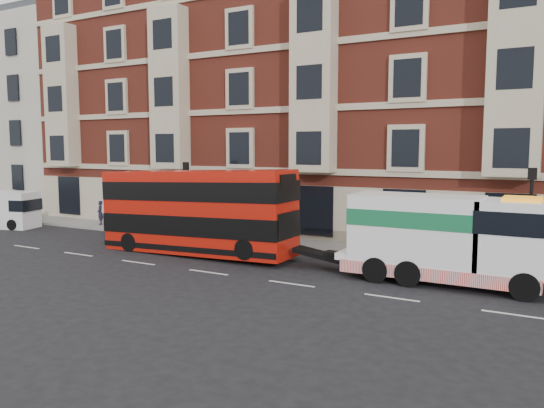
{
  "coord_description": "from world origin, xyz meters",
  "views": [
    {
      "loc": [
        13.19,
        -18.16,
        5.31
      ],
      "look_at": [
        0.91,
        4.0,
        2.63
      ],
      "focal_mm": 35.0,
      "sensor_mm": 36.0,
      "label": 1
    }
  ],
  "objects_px": {
    "double_decker_bus": "(196,210)",
    "pedestrian": "(100,213)",
    "tow_truck": "(446,238)",
    "box_van": "(3,210)"
  },
  "relations": [
    {
      "from": "double_decker_bus",
      "to": "tow_truck",
      "type": "relative_size",
      "value": 1.25
    },
    {
      "from": "tow_truck",
      "to": "box_van",
      "type": "relative_size",
      "value": 1.68
    },
    {
      "from": "tow_truck",
      "to": "pedestrian",
      "type": "height_order",
      "value": "tow_truck"
    },
    {
      "from": "tow_truck",
      "to": "box_van",
      "type": "distance_m",
      "value": 28.98
    },
    {
      "from": "double_decker_bus",
      "to": "box_van",
      "type": "distance_m",
      "value": 16.96
    },
    {
      "from": "double_decker_bus",
      "to": "pedestrian",
      "type": "bearing_deg",
      "value": 159.06
    },
    {
      "from": "tow_truck",
      "to": "pedestrian",
      "type": "relative_size",
      "value": 5.13
    },
    {
      "from": "double_decker_bus",
      "to": "pedestrian",
      "type": "relative_size",
      "value": 6.4
    },
    {
      "from": "box_van",
      "to": "pedestrian",
      "type": "bearing_deg",
      "value": 16.71
    },
    {
      "from": "double_decker_bus",
      "to": "pedestrian",
      "type": "height_order",
      "value": "double_decker_bus"
    }
  ]
}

